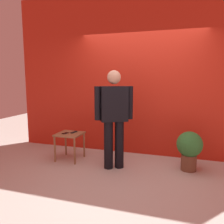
# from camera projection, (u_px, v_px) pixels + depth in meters

# --- Properties ---
(ground_plane) EXTENTS (12.00, 12.00, 0.00)m
(ground_plane) POSITION_uv_depth(u_px,v_px,m) (125.00, 177.00, 3.71)
(ground_plane) COLOR #B7B2A8
(back_wall_red) EXTENTS (5.60, 0.12, 3.35)m
(back_wall_red) POSITION_uv_depth(u_px,v_px,m) (141.00, 74.00, 4.69)
(back_wall_red) COLOR red
(back_wall_red) RESTS_ON ground_plane
(standing_person) EXTENTS (0.65, 0.43, 1.72)m
(standing_person) POSITION_uv_depth(u_px,v_px,m) (114.00, 115.00, 3.97)
(standing_person) COLOR black
(standing_person) RESTS_ON ground_plane
(side_table) EXTENTS (0.48, 0.48, 0.53)m
(side_table) POSITION_uv_depth(u_px,v_px,m) (70.00, 138.00, 4.47)
(side_table) COLOR olive
(side_table) RESTS_ON ground_plane
(cell_phone) EXTENTS (0.10, 0.16, 0.01)m
(cell_phone) POSITION_uv_depth(u_px,v_px,m) (65.00, 133.00, 4.44)
(cell_phone) COLOR black
(cell_phone) RESTS_ON side_table
(tv_remote) EXTENTS (0.07, 0.17, 0.02)m
(tv_remote) POSITION_uv_depth(u_px,v_px,m) (74.00, 132.00, 4.51)
(tv_remote) COLOR black
(tv_remote) RESTS_ON side_table
(potted_plant) EXTENTS (0.44, 0.44, 0.69)m
(potted_plant) POSITION_uv_depth(u_px,v_px,m) (189.00, 148.00, 3.94)
(potted_plant) COLOR brown
(potted_plant) RESTS_ON ground_plane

